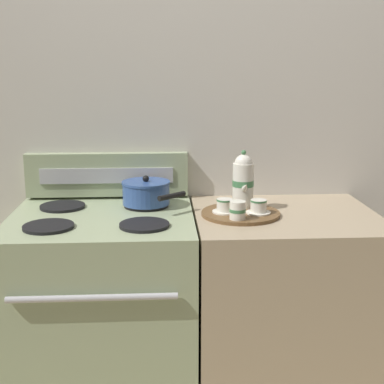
{
  "coord_description": "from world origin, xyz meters",
  "views": [
    {
      "loc": [
        -0.13,
        -2.08,
        1.48
      ],
      "look_at": [
        -0.01,
        0.07,
        0.97
      ],
      "focal_mm": 50.0,
      "sensor_mm": 36.0,
      "label": 1
    }
  ],
  "objects": [
    {
      "name": "saucepan",
      "position": [
        -0.2,
        0.15,
        0.95
      ],
      "size": [
        0.27,
        0.28,
        0.12
      ],
      "color": "#335193",
      "rests_on": "stove"
    },
    {
      "name": "stove",
      "position": [
        -0.38,
        -0.0,
        0.45
      ],
      "size": [
        0.74,
        0.69,
        0.9
      ],
      "color": "#9EAD84",
      "rests_on": "ground"
    },
    {
      "name": "teacup_left",
      "position": [
        0.12,
        -0.02,
        0.93
      ],
      "size": [
        0.1,
        0.1,
        0.06
      ],
      "color": "white",
      "rests_on": "serving_tray"
    },
    {
      "name": "teapot",
      "position": [
        0.2,
        0.07,
        1.02
      ],
      "size": [
        0.09,
        0.14,
        0.24
      ],
      "color": "white",
      "rests_on": "serving_tray"
    },
    {
      "name": "side_counter",
      "position": [
        0.38,
        0.0,
        0.45
      ],
      "size": [
        0.75,
        0.66,
        0.89
      ],
      "color": "tan",
      "rests_on": "ground"
    },
    {
      "name": "teacup_right",
      "position": [
        0.25,
        -0.04,
        0.93
      ],
      "size": [
        0.1,
        0.1,
        0.06
      ],
      "color": "white",
      "rests_on": "serving_tray"
    },
    {
      "name": "wall_back",
      "position": [
        0.0,
        0.35,
        1.1
      ],
      "size": [
        6.0,
        0.05,
        2.2
      ],
      "color": "beige",
      "rests_on": "ground"
    },
    {
      "name": "serving_tray",
      "position": [
        0.18,
        -0.01,
        0.9
      ],
      "size": [
        0.32,
        0.32,
        0.01
      ],
      "color": "brown",
      "rests_on": "side_counter"
    },
    {
      "name": "control_panel",
      "position": [
        -0.38,
        0.3,
        1.0
      ],
      "size": [
        0.73,
        0.05,
        0.2
      ],
      "color": "#9EAD84",
      "rests_on": "stove"
    },
    {
      "name": "creamer_jug",
      "position": [
        0.16,
        -0.12,
        0.94
      ],
      "size": [
        0.06,
        0.06,
        0.07
      ],
      "color": "white",
      "rests_on": "serving_tray"
    }
  ]
}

